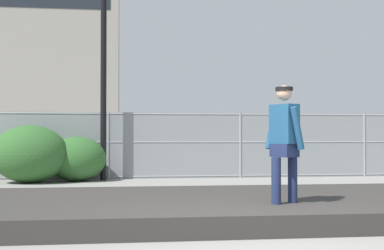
% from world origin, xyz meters
% --- Properties ---
extents(ground_plane, '(120.00, 120.00, 0.00)m').
position_xyz_m(ground_plane, '(0.00, 0.00, 0.00)').
color(ground_plane, gray).
extents(gravel_berm, '(13.24, 3.79, 0.27)m').
position_xyz_m(gravel_berm, '(0.00, 2.21, 0.14)').
color(gravel_berm, '#33302D').
rests_on(gravel_berm, ground_plane).
extents(skateboard, '(0.80, 0.54, 0.07)m').
position_xyz_m(skateboard, '(0.72, 1.38, 0.06)').
color(skateboard, black).
rests_on(skateboard, ground_plane).
extents(skater, '(0.69, 0.62, 1.82)m').
position_xyz_m(skater, '(0.72, 1.38, 1.11)').
color(skater, '#B2ADA8').
rests_on(skater, skateboard).
extents(chain_fence, '(18.73, 0.06, 1.85)m').
position_xyz_m(chain_fence, '(-0.00, 9.26, 0.93)').
color(chain_fence, gray).
rests_on(chain_fence, ground_plane).
extents(street_lamp, '(0.44, 0.44, 7.58)m').
position_xyz_m(street_lamp, '(-1.99, 8.83, 4.65)').
color(street_lamp, black).
rests_on(street_lamp, ground_plane).
extents(parked_car_near, '(4.46, 2.06, 1.66)m').
position_xyz_m(parked_car_near, '(-5.50, 12.71, 0.84)').
color(parked_car_near, maroon).
rests_on(parked_car_near, ground_plane).
extents(parked_car_mid, '(4.41, 1.97, 1.66)m').
position_xyz_m(parked_car_mid, '(1.17, 12.61, 0.84)').
color(parked_car_mid, '#B7BABF').
rests_on(parked_car_mid, ground_plane).
extents(library_building, '(18.79, 10.88, 22.82)m').
position_xyz_m(library_building, '(-11.27, 49.60, 11.41)').
color(library_building, gray).
rests_on(library_building, ground_plane).
extents(shrub_center, '(1.90, 1.56, 1.47)m').
position_xyz_m(shrub_center, '(-3.81, 8.29, 0.73)').
color(shrub_center, '#2D5B28').
rests_on(shrub_center, ground_plane).
extents(shrub_right, '(1.52, 1.25, 1.18)m').
position_xyz_m(shrub_right, '(-2.67, 8.63, 0.59)').
color(shrub_right, '#2D5B28').
rests_on(shrub_right, ground_plane).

